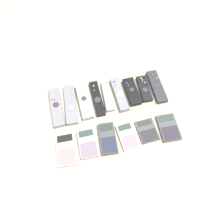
{
  "coord_description": "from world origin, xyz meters",
  "views": [
    {
      "loc": [
        -0.11,
        -0.44,
        0.93
      ],
      "look_at": [
        0.0,
        0.03,
        0.01
      ],
      "focal_mm": 35.0,
      "sensor_mm": 36.0,
      "label": 1
    }
  ],
  "objects_px": {
    "remote_1": "(71,104)",
    "calculator_4": "(147,131)",
    "remote_5": "(119,94)",
    "remote_8": "(157,86)",
    "calculator_0": "(66,149)",
    "calculator_5": "(168,127)",
    "remote_0": "(57,107)",
    "remote_4": "(108,96)",
    "calculator_1": "(88,143)",
    "calculator_2": "(108,138)",
    "remote_3": "(97,98)",
    "calculator_3": "(128,136)",
    "remote_7": "(144,89)",
    "remote_2": "(84,101)",
    "remote_6": "(132,92)"
  },
  "relations": [
    {
      "from": "calculator_1",
      "to": "calculator_2",
      "type": "xyz_separation_m",
      "value": [
        0.09,
        0.0,
        0.0
      ]
    },
    {
      "from": "remote_1",
      "to": "calculator_2",
      "type": "xyz_separation_m",
      "value": [
        0.14,
        -0.21,
        0.0
      ]
    },
    {
      "from": "remote_0",
      "to": "calculator_3",
      "type": "height_order",
      "value": "remote_0"
    },
    {
      "from": "remote_4",
      "to": "calculator_4",
      "type": "relative_size",
      "value": 1.52
    },
    {
      "from": "calculator_3",
      "to": "calculator_1",
      "type": "bearing_deg",
      "value": 173.72
    },
    {
      "from": "remote_0",
      "to": "remote_2",
      "type": "distance_m",
      "value": 0.14
    },
    {
      "from": "remote_0",
      "to": "calculator_3",
      "type": "bearing_deg",
      "value": -38.99
    },
    {
      "from": "remote_2",
      "to": "remote_0",
      "type": "bearing_deg",
      "value": 178.02
    },
    {
      "from": "calculator_2",
      "to": "calculator_0",
      "type": "bearing_deg",
      "value": -173.85
    },
    {
      "from": "calculator_0",
      "to": "calculator_4",
      "type": "relative_size",
      "value": 1.31
    },
    {
      "from": "remote_1",
      "to": "remote_0",
      "type": "bearing_deg",
      "value": -177.1
    },
    {
      "from": "remote_4",
      "to": "calculator_5",
      "type": "height_order",
      "value": "remote_4"
    },
    {
      "from": "remote_4",
      "to": "calculator_0",
      "type": "distance_m",
      "value": 0.33
    },
    {
      "from": "remote_8",
      "to": "calculator_2",
      "type": "bearing_deg",
      "value": -144.17
    },
    {
      "from": "remote_7",
      "to": "calculator_1",
      "type": "height_order",
      "value": "remote_7"
    },
    {
      "from": "remote_8",
      "to": "remote_0",
      "type": "bearing_deg",
      "value": -179.37
    },
    {
      "from": "remote_2",
      "to": "remote_3",
      "type": "relative_size",
      "value": 1.0
    },
    {
      "from": "remote_4",
      "to": "remote_5",
      "type": "height_order",
      "value": "remote_5"
    },
    {
      "from": "remote_2",
      "to": "remote_7",
      "type": "xyz_separation_m",
      "value": [
        0.31,
        0.01,
        -0.0
      ]
    },
    {
      "from": "remote_5",
      "to": "calculator_1",
      "type": "relative_size",
      "value": 1.46
    },
    {
      "from": "remote_8",
      "to": "calculator_0",
      "type": "distance_m",
      "value": 0.54
    },
    {
      "from": "calculator_2",
      "to": "calculator_1",
      "type": "bearing_deg",
      "value": -174.73
    },
    {
      "from": "remote_8",
      "to": "calculator_0",
      "type": "bearing_deg",
      "value": -155.2
    },
    {
      "from": "calculator_1",
      "to": "remote_8",
      "type": "bearing_deg",
      "value": 29.41
    },
    {
      "from": "calculator_2",
      "to": "calculator_5",
      "type": "height_order",
      "value": "calculator_2"
    },
    {
      "from": "calculator_1",
      "to": "calculator_3",
      "type": "height_order",
      "value": "calculator_1"
    },
    {
      "from": "remote_1",
      "to": "calculator_1",
      "type": "xyz_separation_m",
      "value": [
        0.05,
        -0.22,
        -0.0
      ]
    },
    {
      "from": "remote_4",
      "to": "remote_0",
      "type": "bearing_deg",
      "value": -176.02
    },
    {
      "from": "remote_3",
      "to": "remote_4",
      "type": "xyz_separation_m",
      "value": [
        0.06,
        0.0,
        0.0
      ]
    },
    {
      "from": "calculator_0",
      "to": "calculator_5",
      "type": "xyz_separation_m",
      "value": [
        0.47,
        -0.0,
        0.0
      ]
    },
    {
      "from": "remote_0",
      "to": "calculator_0",
      "type": "bearing_deg",
      "value": -87.46
    },
    {
      "from": "remote_6",
      "to": "remote_1",
      "type": "bearing_deg",
      "value": 178.85
    },
    {
      "from": "remote_1",
      "to": "remote_4",
      "type": "distance_m",
      "value": 0.19
    },
    {
      "from": "remote_5",
      "to": "remote_0",
      "type": "bearing_deg",
      "value": 177.7
    },
    {
      "from": "remote_7",
      "to": "calculator_0",
      "type": "bearing_deg",
      "value": -150.26
    },
    {
      "from": "remote_1",
      "to": "calculator_1",
      "type": "bearing_deg",
      "value": -75.06
    },
    {
      "from": "calculator_2",
      "to": "calculator_4",
      "type": "relative_size",
      "value": 1.32
    },
    {
      "from": "remote_0",
      "to": "remote_1",
      "type": "relative_size",
      "value": 0.98
    },
    {
      "from": "remote_7",
      "to": "remote_8",
      "type": "xyz_separation_m",
      "value": [
        0.07,
        -0.0,
        0.0
      ]
    },
    {
      "from": "remote_3",
      "to": "calculator_0",
      "type": "xyz_separation_m",
      "value": [
        -0.18,
        -0.23,
        -0.0
      ]
    },
    {
      "from": "remote_5",
      "to": "remote_7",
      "type": "relative_size",
      "value": 1.29
    },
    {
      "from": "remote_8",
      "to": "remote_3",
      "type": "bearing_deg",
      "value": -179.9
    },
    {
      "from": "remote_2",
      "to": "calculator_5",
      "type": "xyz_separation_m",
      "value": [
        0.35,
        -0.23,
        -0.01
      ]
    },
    {
      "from": "remote_6",
      "to": "remote_8",
      "type": "xyz_separation_m",
      "value": [
        0.13,
        0.0,
        -0.0
      ]
    },
    {
      "from": "remote_1",
      "to": "calculator_4",
      "type": "bearing_deg",
      "value": -31.01
    },
    {
      "from": "remote_7",
      "to": "calculator_0",
      "type": "relative_size",
      "value": 1.01
    },
    {
      "from": "remote_1",
      "to": "remote_6",
      "type": "relative_size",
      "value": 1.4
    },
    {
      "from": "calculator_2",
      "to": "remote_4",
      "type": "bearing_deg",
      "value": 80.84
    },
    {
      "from": "remote_3",
      "to": "remote_5",
      "type": "xyz_separation_m",
      "value": [
        0.11,
        -0.0,
        0.0
      ]
    },
    {
      "from": "remote_5",
      "to": "remote_8",
      "type": "xyz_separation_m",
      "value": [
        0.2,
        0.0,
        -0.0
      ]
    }
  ]
}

